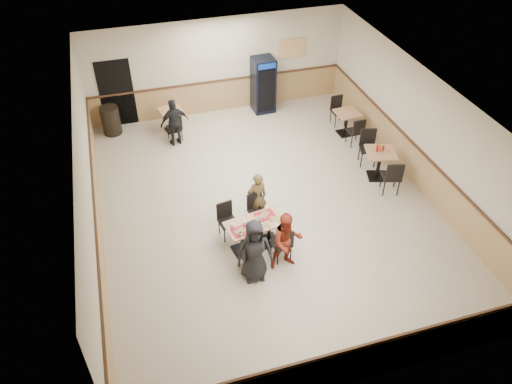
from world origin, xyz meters
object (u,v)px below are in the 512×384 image
object	(u,v)px
trash_bin	(111,120)
back_table	(171,117)
diner_woman_left	(254,251)
side_table_far	(347,120)
main_table	(256,230)
diner_man_opposite	(257,197)
side_table_near	(380,160)
pepsi_cooler	(263,85)
diner_woman_right	(287,241)
lone_diner	(175,122)

from	to	relation	value
trash_bin	back_table	bearing A→B (deg)	-11.33
diner_woman_left	side_table_far	xyz separation A→B (m)	(4.23, 4.66, -0.28)
main_table	diner_man_opposite	distance (m)	0.93
side_table_far	back_table	xyz separation A→B (m)	(-4.95, 1.69, -0.02)
side_table_near	pepsi_cooler	distance (m)	4.71
side_table_near	back_table	distance (m)	6.24
side_table_near	trash_bin	xyz separation A→B (m)	(-6.60, 4.27, -0.10)
diner_woman_left	diner_woman_right	distance (m)	0.76
diner_woman_right	side_table_far	xyz separation A→B (m)	(3.48, 4.53, -0.23)
main_table	side_table_near	bearing A→B (deg)	12.73
diner_man_opposite	side_table_far	xyz separation A→B (m)	(3.65, 2.93, -0.19)
diner_woman_right	trash_bin	world-z (taller)	diner_woman_right
diner_woman_left	trash_bin	world-z (taller)	diner_woman_left
diner_man_opposite	pepsi_cooler	distance (m)	5.30
diner_woman_left	diner_woman_right	bearing A→B (deg)	13.76
lone_diner	pepsi_cooler	distance (m)	3.23
main_table	pepsi_cooler	size ratio (longest dim) A/B	0.81
main_table	lone_diner	bearing A→B (deg)	92.72
diner_woman_right	pepsi_cooler	distance (m)	6.80
main_table	side_table_far	bearing A→B (deg)	34.49
side_table_near	trash_bin	distance (m)	7.86
main_table	pepsi_cooler	world-z (taller)	pepsi_cooler
diner_man_opposite	side_table_far	bearing A→B (deg)	-146.62
pepsi_cooler	lone_diner	bearing A→B (deg)	-160.40
main_table	side_table_far	world-z (taller)	side_table_far
diner_man_opposite	side_table_near	distance (m)	3.63
diner_woman_right	trash_bin	xyz separation A→B (m)	(-3.22, 6.58, -0.28)
diner_woman_right	back_table	distance (m)	6.40
lone_diner	trash_bin	distance (m)	2.10
diner_woman_right	lone_diner	distance (m)	5.63
diner_woman_right	diner_man_opposite	xyz separation A→B (m)	(-0.17, 1.61, -0.04)
side_table_near	main_table	bearing A→B (deg)	-157.87
side_table_near	back_table	size ratio (longest dim) A/B	1.20
side_table_near	side_table_far	distance (m)	2.23
diner_woman_right	pepsi_cooler	world-z (taller)	pepsi_cooler
lone_diner	main_table	bearing A→B (deg)	89.14
main_table	trash_bin	distance (m)	6.45
diner_woman_left	lone_diner	bearing A→B (deg)	101.72
diner_woman_right	lone_diner	world-z (taller)	lone_diner
diner_woman_left	pepsi_cooler	world-z (taller)	pepsi_cooler
side_table_far	back_table	world-z (taller)	side_table_far
diner_woman_left	back_table	bearing A→B (deg)	100.82
main_table	diner_woman_right	xyz separation A→B (m)	(0.46, -0.74, 0.24)
main_table	back_table	xyz separation A→B (m)	(-1.01, 5.48, -0.01)
diner_woman_right	side_table_near	bearing A→B (deg)	34.47
lone_diner	diner_man_opposite	bearing A→B (deg)	95.74
side_table_far	pepsi_cooler	bearing A→B (deg)	132.96
lone_diner	trash_bin	xyz separation A→B (m)	(-1.75, 1.14, -0.28)
main_table	diner_woman_left	bearing A→B (deg)	-117.90
diner_woman_left	trash_bin	distance (m)	7.15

